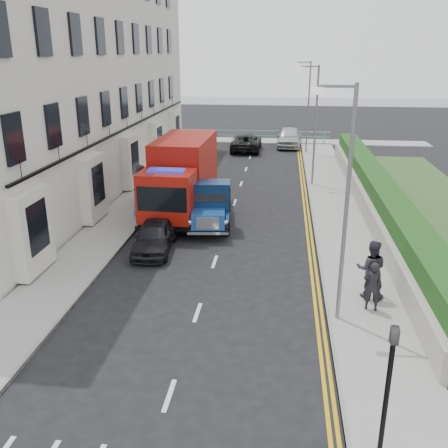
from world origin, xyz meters
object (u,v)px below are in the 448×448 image
parked_car_front (154,236)px  lamp_mid (314,119)px  red_lorry (182,176)px  lamp_near (343,194)px  lamp_far (307,102)px  bedford_lorry (209,208)px  pedestrian_east_near (373,286)px

parked_car_front → lamp_mid: bearing=54.9°
red_lorry → parked_car_front: (-0.20, -4.88, -1.36)m
lamp_near → lamp_far: (0.00, 26.00, 0.00)m
bedford_lorry → pedestrian_east_near: bearing=-55.5°
bedford_lorry → pedestrian_east_near: (6.13, -7.06, -0.11)m
red_lorry → pedestrian_east_near: bearing=-47.9°
red_lorry → lamp_near: bearing=-54.4°
lamp_near → lamp_mid: size_ratio=1.00×
lamp_near → parked_car_front: size_ratio=1.92×
lamp_mid → bedford_lorry: lamp_mid is taller
parked_car_front → bedford_lorry: bearing=53.4°
lamp_near → lamp_far: 26.00m
lamp_far → parked_car_front: 22.47m
lamp_near → red_lorry: 11.91m
pedestrian_east_near → lamp_far: bearing=-78.0°
lamp_mid → parked_car_front: bearing=-121.3°
lamp_mid → red_lorry: bearing=-136.3°
red_lorry → parked_car_front: bearing=-90.8°
parked_car_front → pedestrian_east_near: bearing=-31.5°
lamp_near → parked_car_front: (-6.78, 4.84, -3.38)m
bedford_lorry → red_lorry: size_ratio=0.68×
lamp_near → lamp_mid: 16.00m
lamp_near → bedford_lorry: size_ratio=1.43×
red_lorry → pedestrian_east_near: red_lorry is taller
pedestrian_east_near → bedford_lorry: bearing=-39.7°
bedford_lorry → red_lorry: red_lorry is taller
lamp_mid → pedestrian_east_near: bearing=-85.5°
parked_car_front → lamp_far: bearing=68.4°
red_lorry → bedford_lorry: bearing=-49.2°
lamp_mid → parked_car_front: (-6.78, -11.16, -3.38)m
lamp_mid → parked_car_front: lamp_mid is taller
lamp_near → parked_car_front: bearing=144.5°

